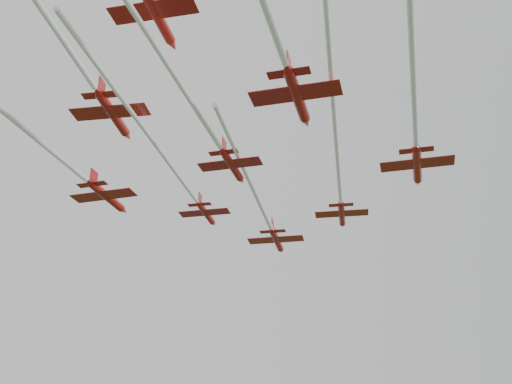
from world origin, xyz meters
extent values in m
cylinder|color=red|center=(2.27, 20.81, 58.50)|extent=(4.73, 9.05, 1.21)
cone|color=red|center=(4.46, 26.01, 58.50)|extent=(1.88, 2.29, 1.21)
cone|color=red|center=(0.20, 15.91, 58.50)|extent=(1.52, 1.64, 1.10)
ellipsoid|color=black|center=(3.12, 22.83, 58.94)|extent=(0.83, 1.14, 0.35)
cube|color=red|center=(1.93, 20.00, 58.23)|extent=(9.99, 6.37, 0.11)
cube|color=red|center=(0.61, 16.87, 58.50)|extent=(4.55, 2.91, 0.09)
cube|color=red|center=(0.69, 17.08, 59.71)|extent=(0.87, 1.86, 2.19)
cylinder|color=silver|center=(-7.60, -2.61, 58.45)|extent=(15.74, 36.19, 0.66)
cylinder|color=red|center=(-11.71, 10.60, 58.21)|extent=(4.02, 7.35, 0.99)
cone|color=red|center=(-9.82, 14.81, 58.21)|extent=(1.56, 1.87, 0.99)
cone|color=red|center=(-13.49, 6.64, 58.21)|extent=(1.26, 1.35, 0.90)
ellipsoid|color=black|center=(-10.97, 12.24, 58.57)|extent=(0.69, 0.93, 0.29)
cube|color=red|center=(-12.00, 9.95, 57.98)|extent=(8.14, 5.35, 0.09)
cube|color=red|center=(-13.14, 7.41, 58.21)|extent=(3.71, 2.45, 0.07)
cube|color=red|center=(-13.07, 7.58, 59.19)|extent=(0.74, 1.51, 1.79)
cylinder|color=silver|center=(-22.66, -13.79, 58.16)|extent=(18.42, 40.17, 0.54)
cylinder|color=red|center=(8.98, 5.66, 57.88)|extent=(3.76, 7.73, 1.02)
cone|color=red|center=(10.68, 10.13, 57.88)|extent=(1.55, 1.92, 1.02)
cone|color=red|center=(7.38, 1.45, 57.88)|extent=(1.26, 1.37, 0.93)
ellipsoid|color=black|center=(9.64, 7.39, 58.25)|extent=(0.68, 0.96, 0.30)
cube|color=red|center=(8.72, 4.97, 57.64)|extent=(8.49, 5.16, 0.09)
cube|color=red|center=(7.69, 2.28, 57.88)|extent=(3.87, 2.36, 0.07)
cube|color=red|center=(7.76, 2.45, 58.90)|extent=(0.68, 1.59, 1.86)
cylinder|color=silver|center=(-2.19, -23.67, 57.83)|extent=(19.30, 49.49, 0.56)
cylinder|color=red|center=(-26.91, 5.20, 57.31)|extent=(5.33, 8.59, 1.18)
cone|color=red|center=(-24.30, 10.07, 57.31)|extent=(1.95, 2.26, 1.18)
cone|color=red|center=(-29.36, 0.62, 57.31)|extent=(1.55, 1.64, 1.07)
ellipsoid|color=black|center=(-25.89, 7.09, 57.74)|extent=(0.88, 1.11, 0.34)
cube|color=red|center=(-27.31, 4.44, 57.04)|extent=(9.63, 6.90, 0.11)
cube|color=red|center=(-28.88, 1.51, 57.31)|extent=(4.39, 3.15, 0.09)
cube|color=red|center=(-28.77, 1.70, 58.49)|extent=(1.00, 1.75, 2.14)
cylinder|color=silver|center=(-37.70, -15.00, 57.26)|extent=(16.71, 30.50, 0.64)
cylinder|color=red|center=(-10.69, -6.57, 58.24)|extent=(4.58, 7.75, 1.05)
cone|color=red|center=(-8.49, -2.16, 58.24)|extent=(1.71, 2.01, 1.05)
cone|color=red|center=(-12.77, -10.72, 58.24)|extent=(1.37, 1.45, 0.96)
ellipsoid|color=black|center=(-9.84, -4.85, 58.63)|extent=(0.77, 0.99, 0.31)
cube|color=red|center=(-11.04, -7.25, 58.00)|extent=(8.64, 5.99, 0.10)
cube|color=red|center=(-12.36, -9.90, 58.24)|extent=(3.94, 2.74, 0.08)
cube|color=red|center=(-12.28, -9.73, 59.30)|extent=(0.86, 1.58, 1.91)
cylinder|color=silver|center=(-23.23, -31.63, 58.20)|extent=(20.96, 41.15, 0.57)
cylinder|color=red|center=(12.05, -14.50, 56.80)|extent=(4.97, 8.50, 1.15)
cone|color=red|center=(14.43, -9.66, 56.80)|extent=(1.87, 2.20, 1.15)
cone|color=red|center=(9.81, -19.06, 56.80)|extent=(1.50, 1.59, 1.05)
ellipsoid|color=black|center=(12.98, -12.62, 57.22)|extent=(0.83, 1.09, 0.34)
cube|color=red|center=(11.68, -15.26, 56.54)|extent=(9.48, 6.52, 0.10)
cube|color=red|center=(10.25, -18.17, 56.80)|extent=(4.32, 2.98, 0.08)
cube|color=red|center=(10.34, -17.98, 57.95)|extent=(0.93, 1.74, 2.10)
cylinder|color=silver|center=(2.19, -34.53, 56.75)|extent=(15.29, 30.18, 0.63)
cylinder|color=red|center=(-26.48, -14.42, 59.47)|extent=(4.23, 8.70, 1.15)
cone|color=red|center=(-24.57, -9.40, 59.47)|extent=(1.74, 2.16, 1.15)
cone|color=red|center=(-28.28, -19.16, 59.47)|extent=(1.42, 1.54, 1.04)
ellipsoid|color=black|center=(-25.74, -12.47, 59.88)|extent=(0.76, 1.08, 0.33)
cube|color=red|center=(-26.78, -15.21, 59.21)|extent=(9.55, 5.81, 0.10)
cube|color=red|center=(-27.93, -18.23, 59.47)|extent=(4.35, 2.66, 0.08)
cube|color=red|center=(-27.86, -18.03, 60.61)|extent=(0.77, 1.79, 2.09)
cylinder|color=red|center=(-7.25, -26.42, 57.01)|extent=(5.25, 8.88, 1.21)
cone|color=red|center=(-4.72, -21.36, 57.01)|extent=(1.96, 2.31, 1.21)
cone|color=red|center=(-9.63, -31.18, 57.01)|extent=(1.57, 1.67, 1.10)
ellipsoid|color=black|center=(-6.27, -24.46, 57.45)|extent=(0.88, 1.14, 0.35)
cube|color=red|center=(-7.64, -27.21, 56.74)|extent=(9.91, 6.87, 0.11)
cube|color=red|center=(-9.17, -30.25, 57.01)|extent=(4.52, 3.14, 0.09)
cube|color=red|center=(-9.07, -30.05, 58.22)|extent=(0.98, 1.82, 2.20)
cylinder|color=red|center=(-22.76, -32.38, 60.32)|extent=(4.33, 7.82, 1.05)
cone|color=red|center=(-20.71, -27.90, 60.32)|extent=(1.67, 2.00, 1.05)
ellipsoid|color=black|center=(-21.96, -30.64, 60.70)|extent=(0.74, 0.99, 0.31)
cube|color=red|center=(-23.07, -33.07, 60.08)|extent=(8.68, 5.75, 0.10)
camera|label=1|loc=(-23.74, -81.78, 19.52)|focal=45.00mm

